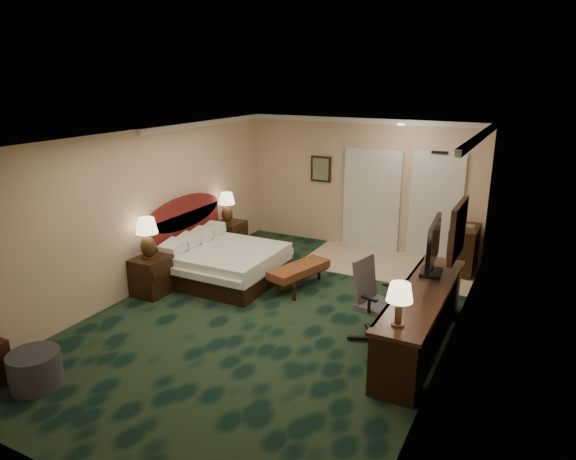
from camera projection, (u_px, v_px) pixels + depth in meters
The scene contains 25 objects.
floor at pixel (275, 316), 7.85m from camera, with size 5.00×7.50×0.00m, color black.
ceiling at pixel (274, 138), 7.06m from camera, with size 5.00×7.50×0.00m, color white.
wall_back at pixel (361, 184), 10.64m from camera, with size 5.00×0.00×2.70m, color #BFAE92.
wall_front at pixel (59, 349), 4.26m from camera, with size 5.00×0.00×2.70m, color #BFAE92.
wall_left at pixel (143, 211), 8.54m from camera, with size 0.00×7.50×2.70m, color #BFAE92.
wall_right at pixel (451, 258), 6.36m from camera, with size 0.00×7.50×2.70m, color #BFAE92.
crown_molding at pixel (274, 141), 7.07m from camera, with size 5.00×7.50×0.10m, color silver, non-canonical shape.
tile_patch at pixel (388, 265), 9.92m from camera, with size 3.20×1.70×0.01m, color beige.
headboard at pixel (186, 233), 9.56m from camera, with size 0.12×2.00×1.40m, color #53160E, non-canonical shape.
entry_door at pixel (435, 207), 10.03m from camera, with size 1.02×0.06×2.18m, color silver.
closet_doors at pixel (371, 200), 10.59m from camera, with size 1.20×0.06×2.10m, color silver.
wall_art at pixel (321, 169), 10.93m from camera, with size 0.45×0.06×0.55m, color #3F5A50.
wall_mirror at pixel (458, 230), 6.83m from camera, with size 0.05×0.95×0.75m, color white.
bed at pixel (226, 264), 9.14m from camera, with size 1.84×1.71×0.58m, color white.
nightstand_near at pixel (152, 276), 8.54m from camera, with size 0.51×0.59×0.64m, color black.
nightstand_far at pixel (230, 237), 10.53m from camera, with size 0.52×0.60×0.65m, color black.
lamp_near at pixel (148, 238), 8.37m from camera, with size 0.36×0.36×0.68m, color black, non-canonical shape.
lamp_far at pixel (227, 208), 10.35m from camera, with size 0.33×0.33×0.62m, color black, non-canonical shape.
bed_bench at pixel (299, 277), 8.81m from camera, with size 0.41×1.20×0.40m, color brown.
ottoman at pixel (35, 369), 6.03m from camera, with size 0.60×0.60×0.43m, color #292A30.
desk at pixel (421, 319), 6.84m from camera, with size 0.61×2.84×0.82m, color black.
tv at pixel (433, 248), 7.17m from camera, with size 0.08×1.01×0.78m, color black.
desk_lamp at pixel (399, 305), 5.71m from camera, with size 0.30×0.30×0.52m, color black, non-canonical shape.
desk_chair at pixel (380, 303), 6.92m from camera, with size 0.68×0.63×1.16m, color #59595B, non-canonical shape.
minibar at pixel (463, 249), 9.47m from camera, with size 0.46×0.83×0.87m, color black.
Camera 1 is at (3.43, -6.24, 3.54)m, focal length 32.00 mm.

